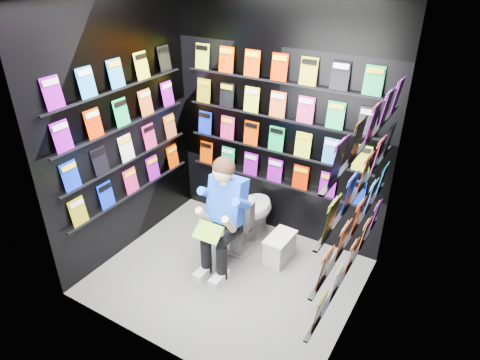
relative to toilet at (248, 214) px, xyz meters
The scene contains 13 objects.
floor 0.71m from the toilet, 79.02° to the right, with size 2.40×2.40×0.00m, color #575654.
wall_back 1.02m from the toilet, 74.32° to the left, with size 2.40×0.04×2.60m, color black.
wall_front 1.85m from the toilet, 85.88° to the right, with size 2.40×0.04×2.60m, color black.
wall_left 1.55m from the toilet, 151.41° to the right, with size 0.04×2.00×2.60m, color black.
wall_right 1.72m from the toilet, 24.22° to the right, with size 0.04×2.00×2.60m, color black.
comics_back 1.02m from the toilet, 73.14° to the left, with size 2.10×0.06×1.37m, color #CF5820, non-canonical shape.
comics_left 1.53m from the toilet, 150.73° to the right, with size 0.06×1.70×1.37m, color #CF5820, non-canonical shape.
comics_right 1.70m from the toilet, 24.72° to the right, with size 0.06×1.70×1.37m, color #CF5820, non-canonical shape.
toilet is the anchor object (origin of this frame).
longbox 0.50m from the toilet, 12.06° to the right, with size 0.20×0.36×0.27m, color silver.
longbox_lid 0.45m from the toilet, 12.06° to the right, with size 0.22×0.38×0.03m, color silver.
reader 0.53m from the toilet, 90.00° to the right, with size 0.47×0.69×1.27m, color #0643F2, non-canonical shape.
held_comic 0.76m from the toilet, 90.00° to the right, with size 0.27×0.01×0.19m, color green.
Camera 1 is at (1.78, -2.73, 2.87)m, focal length 32.00 mm.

